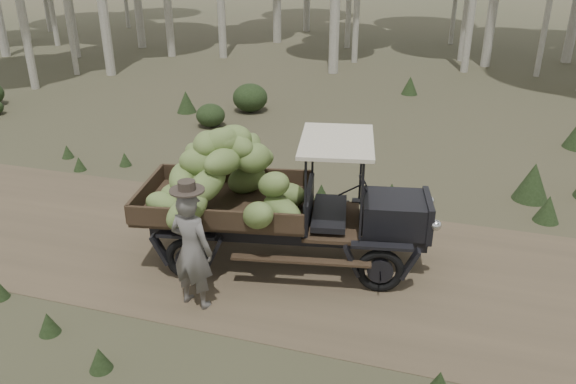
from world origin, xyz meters
name	(u,v)px	position (x,y,z in m)	size (l,w,h in m)	color
ground	(191,244)	(0.00, 0.00, 0.00)	(120.00, 120.00, 0.00)	#473D2B
dirt_track	(191,244)	(0.00, 0.00, 0.00)	(70.00, 4.00, 0.01)	brown
banana_truck	(254,185)	(1.17, -0.17, 1.27)	(4.49, 2.53, 2.19)	black
farmer	(192,249)	(0.79, -1.47, 0.85)	(0.66, 0.51, 1.81)	#5C5854
undergrowth	(63,338)	(0.05, -3.17, 0.55)	(20.79, 22.30, 1.39)	#233319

